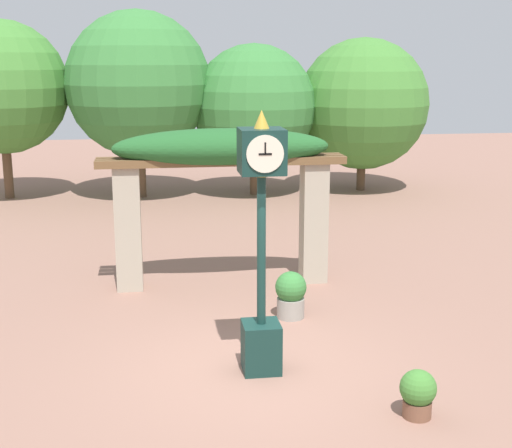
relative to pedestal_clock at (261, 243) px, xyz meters
The scene contains 6 objects.
ground_plane 1.83m from the pedestal_clock, 152.91° to the left, with size 60.00×60.00×0.00m, color #8E6656.
pedestal_clock is the anchor object (origin of this frame).
pergola 3.96m from the pedestal_clock, 92.04° to the left, with size 4.58×1.08×2.98m.
potted_plant_near_left 2.74m from the pedestal_clock, 43.39° to the right, with size 0.44×0.44×0.60m.
potted_plant_near_right 2.57m from the pedestal_clock, 68.11° to the left, with size 0.52×0.52×0.79m.
tree_line 13.34m from the pedestal_clock, 90.57° to the left, with size 15.29×4.57×5.67m.
Camera 1 is at (-1.24, -9.14, 4.21)m, focal length 50.00 mm.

